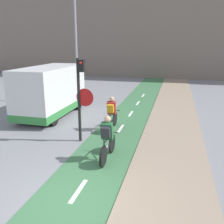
{
  "coord_description": "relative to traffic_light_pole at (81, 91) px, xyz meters",
  "views": [
    {
      "loc": [
        2.25,
        -4.74,
        3.7
      ],
      "look_at": [
        0.0,
        3.96,
        1.2
      ],
      "focal_mm": 40.0,
      "sensor_mm": 36.0,
      "label": 1
    }
  ],
  "objects": [
    {
      "name": "ground_plane",
      "position": [
        1.14,
        -3.76,
        -1.96
      ],
      "size": [
        120.0,
        120.0,
        0.0
      ],
      "primitive_type": "plane",
      "color": "gray"
    },
    {
      "name": "bike_lane",
      "position": [
        1.14,
        -3.75,
        -1.95
      ],
      "size": [
        2.07,
        60.0,
        0.02
      ],
      "color": "#3D7047",
      "rests_on": "ground_plane"
    },
    {
      "name": "sidewalk_strip",
      "position": [
        3.37,
        -3.76,
        -1.94
      ],
      "size": [
        2.4,
        60.0,
        0.05
      ],
      "color": "gray",
      "rests_on": "ground_plane"
    },
    {
      "name": "building_row_background",
      "position": [
        1.14,
        21.06,
        4.14
      ],
      "size": [
        60.0,
        5.2,
        12.18
      ],
      "color": "slate",
      "rests_on": "ground_plane"
    },
    {
      "name": "traffic_light_pole",
      "position": [
        0.0,
        0.0,
        0.0
      ],
      "size": [
        0.67,
        0.25,
        3.17
      ],
      "color": "black",
      "rests_on": "ground_plane"
    },
    {
      "name": "street_lamp_far",
      "position": [
        -2.73,
        6.34,
        2.87
      ],
      "size": [
        0.36,
        0.36,
        8.09
      ],
      "color": "gray",
      "rests_on": "ground_plane"
    },
    {
      "name": "cyclist_near",
      "position": [
        1.37,
        -1.3,
        -1.25
      ],
      "size": [
        0.46,
        1.74,
        1.49
      ],
      "color": "black",
      "rests_on": "ground_plane"
    },
    {
      "name": "cyclist_far",
      "position": [
        0.77,
        1.58,
        -1.25
      ],
      "size": [
        0.46,
        1.69,
        1.48
      ],
      "color": "black",
      "rests_on": "ground_plane"
    },
    {
      "name": "van",
      "position": [
        -2.83,
        2.97,
        -0.72
      ],
      "size": [
        1.92,
        4.69,
        2.54
      ],
      "color": "silver",
      "rests_on": "ground_plane"
    }
  ]
}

